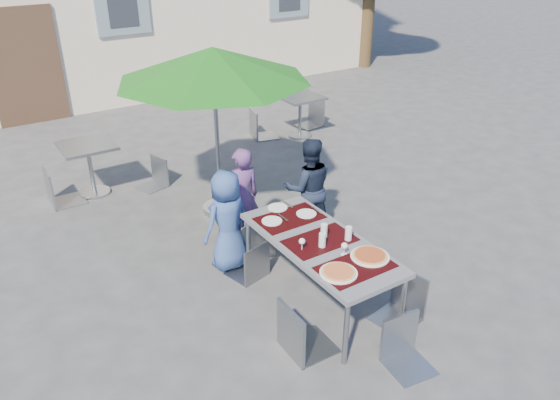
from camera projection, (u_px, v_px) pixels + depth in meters
ground at (358, 274)px, 6.23m from camera, size 90.00×90.00×0.00m
dining_table at (320, 245)px, 5.48m from camera, size 0.80×1.85×0.76m
pizza_near_left at (339, 272)px, 4.94m from camera, size 0.35×0.35×0.03m
pizza_near_right at (370, 256)px, 5.18m from camera, size 0.37×0.37×0.03m
glassware at (330, 237)px, 5.37m from camera, size 0.56×0.43×0.15m
place_settings at (286, 214)px, 5.93m from camera, size 0.66×0.51×0.01m
child_0 at (227, 220)px, 6.12m from camera, size 0.65×0.49×1.20m
child_1 at (242, 198)px, 6.53m from camera, size 0.48×0.33×1.28m
child_2 at (308, 188)px, 6.75m from camera, size 0.72×0.58×1.30m
chair_0 at (251, 240)px, 5.96m from camera, size 0.46×0.46×0.85m
chair_1 at (256, 219)px, 6.31m from camera, size 0.40×0.41×0.90m
chair_2 at (313, 215)px, 6.43m from camera, size 0.40×0.41×0.87m
chair_3 at (301, 301)px, 4.86m from camera, size 0.46×0.45×1.00m
chair_4 at (406, 272)px, 5.33m from camera, size 0.48×0.47×0.92m
chair_5 at (409, 317)px, 4.78m from camera, size 0.44×0.44×0.88m
patio_umbrella at (213, 66)px, 6.63m from camera, size 2.44×2.44×2.25m
cafe_table_0 at (89, 160)px, 7.80m from camera, size 0.73×0.73×0.78m
bg_chair_l_0 at (53, 165)px, 7.50m from camera, size 0.45×0.45×1.01m
bg_chair_r_0 at (153, 156)px, 8.07m from camera, size 0.47×0.46×0.84m
cafe_table_1 at (300, 108)px, 9.90m from camera, size 0.72×0.72×0.77m
bg_chair_l_1 at (259, 107)px, 9.83m from camera, size 0.53×0.53×1.00m
bg_chair_r_1 at (313, 97)px, 10.45m from camera, size 0.48×0.48×0.96m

